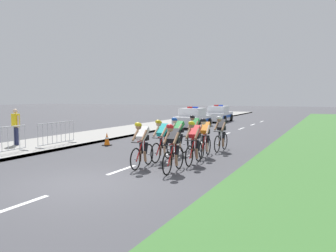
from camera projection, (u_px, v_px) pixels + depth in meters
The scene contains 19 objects.
ground_plane at pixel (81, 184), 9.27m from camera, with size 160.00×160.00×0.00m, color #424247.
sidewalk_slab at pixel (137, 129), 24.67m from camera, with size 3.77×60.00×0.12m, color gray.
kerb_edge at pixel (160, 130), 23.89m from camera, with size 0.16×60.00×0.13m, color #9E9E99.
lane_markings_centre at pixel (217, 137), 20.02m from camera, with size 0.14×29.60×0.01m.
cyclist_lead at pixel (142, 144), 11.37m from camera, with size 0.44×1.72×1.56m.
cyclist_second at pixel (173, 147), 10.67m from camera, with size 0.43×1.72×1.56m.
cyclist_third at pixel (162, 140), 12.55m from camera, with size 0.42×1.72×1.56m.
cyclist_fourth at pixel (194, 142), 11.94m from camera, with size 0.42×1.72×1.56m.
cyclist_fifth at pixel (178, 135), 13.94m from camera, with size 0.46×1.72×1.56m.
cyclist_sixth at pixel (205, 137), 13.41m from camera, with size 0.44×1.72×1.56m.
cyclist_seventh at pixel (194, 131), 15.63m from camera, with size 0.42×1.72×1.56m.
cyclist_eighth at pixel (221, 133), 14.84m from camera, with size 0.42×1.72×1.56m.
police_car_nearest at pixel (193, 118), 26.43m from camera, with size 2.14×4.47×1.59m.
police_car_second at pixel (219, 114), 32.33m from camera, with size 2.18×4.49×1.59m.
crowd_barrier_front at pixel (2, 141), 13.25m from camera, with size 0.55×2.32×1.07m.
crowd_barrier_middle at pixel (57, 134), 15.73m from camera, with size 0.55×2.32×1.07m.
traffic_cone_near at pixel (107, 139), 16.51m from camera, with size 0.36×0.36×0.64m.
traffic_cone_mid at pixel (138, 133), 19.26m from camera, with size 0.36×0.36×0.64m.
spectator_closest at pixel (16, 124), 15.81m from camera, with size 0.53×0.28×1.68m.
Camera 1 is at (6.06, -7.19, 2.35)m, focal length 36.73 mm.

